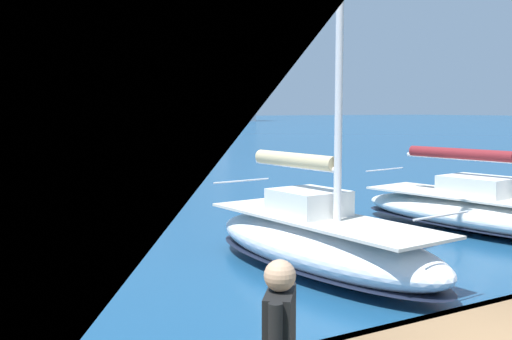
% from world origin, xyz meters
% --- Properties ---
extents(sailboat_maroon, '(3.84, 9.01, 12.89)m').
position_xyz_m(sailboat_maroon, '(-7.89, -6.60, 0.64)').
color(sailboat_maroon, white).
rests_on(sailboat_maroon, ground).
extents(sailboat_tan, '(2.82, 6.94, 12.88)m').
position_xyz_m(sailboat_tan, '(-1.21, -5.74, 0.74)').
color(sailboat_tan, white).
rests_on(sailboat_tan, ground).
extents(mooring_post, '(0.26, 0.26, 0.91)m').
position_xyz_m(mooring_post, '(2.70, -1.10, 1.07)').
color(mooring_post, '#423323').
rests_on(mooring_post, dock_pier).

